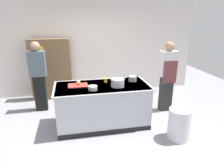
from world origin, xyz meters
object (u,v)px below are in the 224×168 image
at_px(onion, 78,83).
at_px(person_chef, 167,75).
at_px(juice_cup, 106,80).
at_px(stock_pot, 118,83).
at_px(sauce_pan, 132,79).
at_px(bookshelf, 51,69).
at_px(mixing_bowl, 93,88).
at_px(person_guest, 38,75).
at_px(trash_bin, 179,124).

xyz_separation_m(onion, person_chef, (2.14, 0.28, -0.05)).
bearing_deg(person_chef, juice_cup, 113.56).
distance_m(stock_pot, sauce_pan, 0.50).
distance_m(juice_cup, bookshelf, 2.06).
bearing_deg(bookshelf, sauce_pan, -41.01).
distance_m(onion, person_chef, 2.16).
bearing_deg(juice_cup, mixing_bowl, -128.49).
bearing_deg(person_chef, person_guest, 93.89).
bearing_deg(onion, trash_bin, -27.70).
bearing_deg(onion, person_chef, 7.54).
xyz_separation_m(sauce_pan, person_guest, (-2.11, 0.87, -0.04)).
height_order(stock_pot, sauce_pan, stock_pot).
distance_m(mixing_bowl, bookshelf, 2.24).
relative_size(onion, mixing_bowl, 0.46).
distance_m(mixing_bowl, juice_cup, 0.52).
relative_size(sauce_pan, bookshelf, 0.15).
relative_size(onion, juice_cup, 0.83).
bearing_deg(person_guest, mixing_bowl, 28.50).
bearing_deg(onion, person_guest, 134.75).
height_order(mixing_bowl, person_guest, person_guest).
height_order(onion, juice_cup, onion).
bearing_deg(juice_cup, person_guest, 150.30).
relative_size(mixing_bowl, juice_cup, 1.81).
bearing_deg(juice_cup, onion, -173.20).
xyz_separation_m(sauce_pan, trash_bin, (0.64, -1.01, -0.65)).
relative_size(person_guest, bookshelf, 1.01).
height_order(stock_pot, juice_cup, stock_pot).
relative_size(mixing_bowl, person_guest, 0.11).
distance_m(trash_bin, person_chef, 1.42).
relative_size(trash_bin, person_guest, 0.36).
bearing_deg(person_guest, sauce_pan, 53.14).
bearing_deg(trash_bin, onion, 152.30).
bearing_deg(bookshelf, person_guest, -106.84).
bearing_deg(mixing_bowl, juice_cup, 51.51).
relative_size(juice_cup, person_guest, 0.06).
bearing_deg(person_guest, juice_cup, 45.92).
relative_size(stock_pot, mixing_bowl, 1.86).
xyz_separation_m(onion, mixing_bowl, (0.26, -0.34, -0.02)).
bearing_deg(sauce_pan, trash_bin, -57.87).
distance_m(juice_cup, person_chef, 1.57).
bearing_deg(juice_cup, stock_pot, -57.02).
distance_m(sauce_pan, mixing_bowl, 1.01).
relative_size(stock_pot, person_guest, 0.20).
xyz_separation_m(stock_pot, bookshelf, (-1.47, 1.92, -0.13)).
relative_size(trash_bin, person_chef, 0.36).
height_order(onion, sauce_pan, sauce_pan).
height_order(trash_bin, bookshelf, bookshelf).
height_order(stock_pot, person_guest, person_guest).
height_order(sauce_pan, bookshelf, bookshelf).
xyz_separation_m(onion, juice_cup, (0.58, 0.07, -0.01)).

